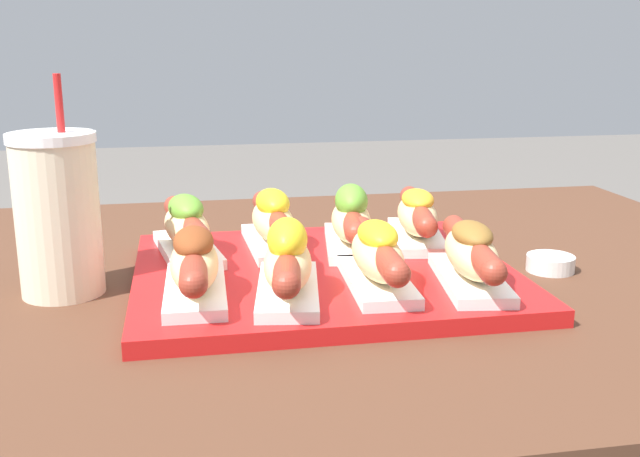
{
  "coord_description": "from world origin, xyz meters",
  "views": [
    {
      "loc": [
        -0.21,
        -0.84,
        0.96
      ],
      "look_at": [
        -0.06,
        -0.02,
        0.74
      ],
      "focal_mm": 42.0,
      "sensor_mm": 36.0,
      "label": 1
    }
  ],
  "objects_px": {
    "hot_dog_1": "(288,262)",
    "hot_dog_5": "(273,221)",
    "serving_tray": "(323,274)",
    "hot_dog_3": "(471,254)",
    "hot_dog_2": "(377,255)",
    "hot_dog_6": "(351,220)",
    "hot_dog_0": "(194,264)",
    "sauce_bowl": "(550,262)",
    "hot_dog_4": "(187,227)",
    "hot_dog_7": "(417,216)",
    "drink_cup": "(58,214)"
  },
  "relations": [
    {
      "from": "hot_dog_1",
      "to": "hot_dog_5",
      "type": "distance_m",
      "value": 0.18
    },
    {
      "from": "serving_tray",
      "to": "hot_dog_3",
      "type": "distance_m",
      "value": 0.17
    },
    {
      "from": "hot_dog_2",
      "to": "hot_dog_3",
      "type": "bearing_deg",
      "value": -7.04
    },
    {
      "from": "hot_dog_6",
      "to": "hot_dog_1",
      "type": "bearing_deg",
      "value": -122.07
    },
    {
      "from": "hot_dog_0",
      "to": "sauce_bowl",
      "type": "relative_size",
      "value": 3.55
    },
    {
      "from": "hot_dog_1",
      "to": "hot_dog_6",
      "type": "xyz_separation_m",
      "value": [
        0.1,
        0.16,
        -0.0
      ]
    },
    {
      "from": "hot_dog_5",
      "to": "sauce_bowl",
      "type": "height_order",
      "value": "hot_dog_5"
    },
    {
      "from": "hot_dog_2",
      "to": "hot_dog_4",
      "type": "height_order",
      "value": "hot_dog_4"
    },
    {
      "from": "hot_dog_0",
      "to": "hot_dog_2",
      "type": "relative_size",
      "value": 1.0
    },
    {
      "from": "hot_dog_0",
      "to": "hot_dog_2",
      "type": "bearing_deg",
      "value": -1.51
    },
    {
      "from": "serving_tray",
      "to": "hot_dog_7",
      "type": "bearing_deg",
      "value": 32.17
    },
    {
      "from": "hot_dog_7",
      "to": "hot_dog_4",
      "type": "bearing_deg",
      "value": -178.75
    },
    {
      "from": "hot_dog_0",
      "to": "sauce_bowl",
      "type": "xyz_separation_m",
      "value": [
        0.42,
        0.06,
        -0.04
      ]
    },
    {
      "from": "sauce_bowl",
      "to": "drink_cup",
      "type": "distance_m",
      "value": 0.57
    },
    {
      "from": "hot_dog_2",
      "to": "drink_cup",
      "type": "bearing_deg",
      "value": 164.44
    },
    {
      "from": "serving_tray",
      "to": "hot_dog_3",
      "type": "xyz_separation_m",
      "value": [
        0.14,
        -0.09,
        0.04
      ]
    },
    {
      "from": "hot_dog_1",
      "to": "hot_dog_4",
      "type": "xyz_separation_m",
      "value": [
        -0.1,
        0.17,
        -0.0
      ]
    },
    {
      "from": "hot_dog_2",
      "to": "sauce_bowl",
      "type": "xyz_separation_m",
      "value": [
        0.23,
        0.07,
        -0.04
      ]
    },
    {
      "from": "hot_dog_6",
      "to": "hot_dog_7",
      "type": "distance_m",
      "value": 0.09
    },
    {
      "from": "hot_dog_7",
      "to": "hot_dog_5",
      "type": "bearing_deg",
      "value": 178.91
    },
    {
      "from": "hot_dog_0",
      "to": "hot_dog_6",
      "type": "distance_m",
      "value": 0.24
    },
    {
      "from": "hot_dog_0",
      "to": "hot_dog_5",
      "type": "bearing_deg",
      "value": 58.52
    },
    {
      "from": "hot_dog_4",
      "to": "sauce_bowl",
      "type": "height_order",
      "value": "hot_dog_4"
    },
    {
      "from": "drink_cup",
      "to": "hot_dog_4",
      "type": "bearing_deg",
      "value": 26.06
    },
    {
      "from": "hot_dog_4",
      "to": "hot_dog_6",
      "type": "height_order",
      "value": "hot_dog_6"
    },
    {
      "from": "hot_dog_2",
      "to": "drink_cup",
      "type": "relative_size",
      "value": 0.85
    },
    {
      "from": "hot_dog_4",
      "to": "hot_dog_6",
      "type": "xyz_separation_m",
      "value": [
        0.2,
        -0.01,
        0.0
      ]
    },
    {
      "from": "hot_dog_7",
      "to": "drink_cup",
      "type": "distance_m",
      "value": 0.43
    },
    {
      "from": "hot_dog_0",
      "to": "drink_cup",
      "type": "distance_m",
      "value": 0.17
    },
    {
      "from": "hot_dog_7",
      "to": "sauce_bowl",
      "type": "relative_size",
      "value": 3.5
    },
    {
      "from": "hot_dog_2",
      "to": "sauce_bowl",
      "type": "distance_m",
      "value": 0.24
    },
    {
      "from": "hot_dog_0",
      "to": "hot_dog_4",
      "type": "height_order",
      "value": "hot_dog_4"
    },
    {
      "from": "hot_dog_0",
      "to": "hot_dog_6",
      "type": "xyz_separation_m",
      "value": [
        0.19,
        0.14,
        0.0
      ]
    },
    {
      "from": "drink_cup",
      "to": "hot_dog_5",
      "type": "bearing_deg",
      "value": 17.52
    },
    {
      "from": "hot_dog_3",
      "to": "drink_cup",
      "type": "distance_m",
      "value": 0.44
    },
    {
      "from": "hot_dog_4",
      "to": "hot_dog_7",
      "type": "relative_size",
      "value": 1.0
    },
    {
      "from": "hot_dog_2",
      "to": "hot_dog_6",
      "type": "height_order",
      "value": "hot_dog_6"
    },
    {
      "from": "hot_dog_0",
      "to": "hot_dog_4",
      "type": "relative_size",
      "value": 1.01
    },
    {
      "from": "serving_tray",
      "to": "hot_dog_4",
      "type": "xyz_separation_m",
      "value": [
        -0.15,
        0.08,
        0.04
      ]
    },
    {
      "from": "hot_dog_0",
      "to": "hot_dog_4",
      "type": "distance_m",
      "value": 0.15
    },
    {
      "from": "hot_dog_3",
      "to": "drink_cup",
      "type": "xyz_separation_m",
      "value": [
        -0.43,
        0.1,
        0.04
      ]
    },
    {
      "from": "hot_dog_3",
      "to": "hot_dog_0",
      "type": "bearing_deg",
      "value": 176.58
    },
    {
      "from": "hot_dog_1",
      "to": "hot_dog_3",
      "type": "xyz_separation_m",
      "value": [
        0.19,
        0.0,
        -0.0
      ]
    },
    {
      "from": "sauce_bowl",
      "to": "serving_tray",
      "type": "bearing_deg",
      "value": 178.16
    },
    {
      "from": "hot_dog_0",
      "to": "hot_dog_3",
      "type": "bearing_deg",
      "value": -3.42
    },
    {
      "from": "hot_dog_4",
      "to": "hot_dog_6",
      "type": "relative_size",
      "value": 1.0
    },
    {
      "from": "hot_dog_0",
      "to": "drink_cup",
      "type": "relative_size",
      "value": 0.85
    },
    {
      "from": "hot_dog_3",
      "to": "hot_dog_7",
      "type": "bearing_deg",
      "value": 90.93
    },
    {
      "from": "hot_dog_5",
      "to": "hot_dog_6",
      "type": "relative_size",
      "value": 1.01
    },
    {
      "from": "sauce_bowl",
      "to": "hot_dog_2",
      "type": "bearing_deg",
      "value": -163.7
    }
  ]
}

